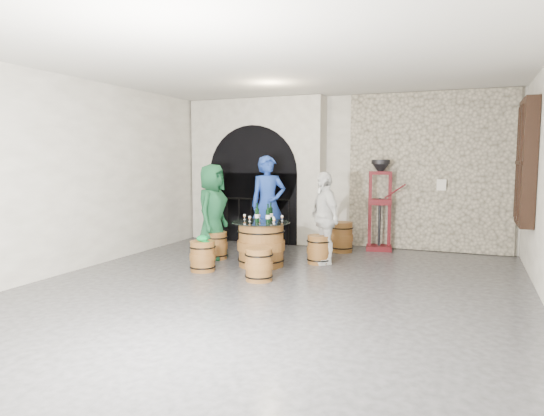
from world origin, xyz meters
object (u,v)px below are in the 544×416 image
at_px(barrel_stool_near_right, 259,265).
at_px(person_white, 324,218).
at_px(barrel_table, 261,244).
at_px(side_barrel, 342,237).
at_px(barrel_stool_far, 268,241).
at_px(wine_bottle_right, 271,213).
at_px(person_green, 212,212).
at_px(person_blue, 268,205).
at_px(barrel_stool_left, 216,246).
at_px(barrel_stool_right, 319,250).
at_px(wine_bottle_center, 268,215).
at_px(wine_bottle_left, 257,214).
at_px(barrel_stool_near_left, 203,256).
at_px(corking_press, 380,198).

relative_size(barrel_stool_near_right, person_white, 0.31).
relative_size(barrel_table, side_barrel, 1.67).
bearing_deg(barrel_stool_far, side_barrel, 31.51).
xyz_separation_m(person_white, side_barrel, (0.04, 1.18, -0.52)).
xyz_separation_m(barrel_stool_far, wine_bottle_right, (0.39, -0.80, 0.66)).
distance_m(person_green, person_blue, 1.15).
relative_size(barrel_stool_left, barrel_stool_right, 1.00).
distance_m(person_white, wine_bottle_center, 1.05).
relative_size(person_blue, person_white, 1.17).
bearing_deg(barrel_stool_far, wine_bottle_center, -67.05).
bearing_deg(person_blue, wine_bottle_center, -105.96).
height_order(barrel_table, person_white, person_white).
bearing_deg(wine_bottle_left, barrel_stool_near_right, -64.51).
xyz_separation_m(person_white, wine_bottle_right, (-0.85, -0.41, 0.09)).
relative_size(barrel_stool_right, barrel_stool_near_right, 1.00).
relative_size(barrel_table, barrel_stool_far, 1.99).
xyz_separation_m(barrel_stool_right, wine_bottle_left, (-0.94, -0.60, 0.66)).
bearing_deg(barrel_stool_near_left, barrel_stool_right, 38.67).
bearing_deg(person_blue, corking_press, -7.94).
bearing_deg(barrel_stool_near_left, barrel_stool_near_right, -11.84).
xyz_separation_m(person_white, wine_bottle_left, (-1.01, -0.65, 0.09)).
distance_m(barrel_stool_left, corking_press, 3.45).
bearing_deg(person_white, person_green, -120.68).
xyz_separation_m(barrel_stool_near_right, wine_bottle_center, (-0.23, 0.90, 0.66)).
xyz_separation_m(barrel_table, person_white, (0.95, 0.61, 0.44)).
height_order(barrel_stool_near_left, person_white, person_white).
height_order(barrel_stool_right, person_blue, person_blue).
distance_m(wine_bottle_center, wine_bottle_right, 0.28).
xyz_separation_m(side_barrel, corking_press, (0.66, 0.46, 0.77)).
bearing_deg(wine_bottle_right, corking_press, 52.85).
height_order(person_green, wine_bottle_left, person_green).
relative_size(barrel_table, person_blue, 0.52).
bearing_deg(person_white, barrel_table, -97.98).
bearing_deg(person_green, barrel_stool_near_right, -135.00).
distance_m(person_green, person_white, 2.09).
height_order(barrel_stool_far, wine_bottle_left, wine_bottle_left).
bearing_deg(wine_bottle_left, barrel_table, 34.54).
bearing_deg(corking_press, wine_bottle_center, -132.66).
distance_m(person_white, corking_press, 1.79).
bearing_deg(barrel_stool_near_right, person_green, 140.76).
bearing_deg(wine_bottle_left, person_green, 164.61).
distance_m(barrel_stool_right, person_white, 0.58).
height_order(person_blue, side_barrel, person_blue).
xyz_separation_m(wine_bottle_left, wine_bottle_center, (0.22, -0.03, 0.00)).
relative_size(barrel_stool_left, barrel_stool_far, 1.00).
xyz_separation_m(wine_bottle_left, wine_bottle_right, (0.16, 0.24, 0.00)).
bearing_deg(side_barrel, barrel_table, -118.96).
xyz_separation_m(person_blue, wine_bottle_left, (0.26, -1.12, -0.05)).
height_order(barrel_stool_left, barrel_stool_near_left, same).
bearing_deg(barrel_stool_near_left, barrel_stool_far, 75.52).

